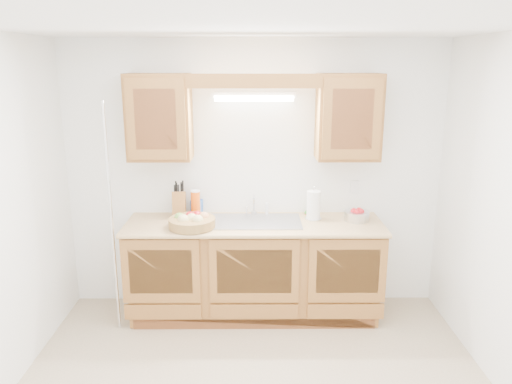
{
  "coord_description": "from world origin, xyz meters",
  "views": [
    {
      "loc": [
        -0.01,
        -3.06,
        2.3
      ],
      "look_at": [
        0.01,
        0.85,
        1.27
      ],
      "focal_mm": 35.0,
      "sensor_mm": 36.0,
      "label": 1
    }
  ],
  "objects_px": {
    "knife_block": "(179,204)",
    "apple_bowl": "(357,215)",
    "paper_towel": "(314,205)",
    "fruit_basket": "(192,221)"
  },
  "relations": [
    {
      "from": "knife_block",
      "to": "apple_bowl",
      "type": "xyz_separation_m",
      "value": [
        1.62,
        -0.12,
        -0.07
      ]
    },
    {
      "from": "fruit_basket",
      "to": "knife_block",
      "type": "relative_size",
      "value": 1.42
    },
    {
      "from": "fruit_basket",
      "to": "knife_block",
      "type": "distance_m",
      "value": 0.35
    },
    {
      "from": "paper_towel",
      "to": "apple_bowl",
      "type": "bearing_deg",
      "value": -5.7
    },
    {
      "from": "fruit_basket",
      "to": "paper_towel",
      "type": "xyz_separation_m",
      "value": [
        1.08,
        0.22,
        0.08
      ]
    },
    {
      "from": "knife_block",
      "to": "apple_bowl",
      "type": "height_order",
      "value": "knife_block"
    },
    {
      "from": "fruit_basket",
      "to": "paper_towel",
      "type": "distance_m",
      "value": 1.11
    },
    {
      "from": "knife_block",
      "to": "apple_bowl",
      "type": "distance_m",
      "value": 1.63
    },
    {
      "from": "paper_towel",
      "to": "knife_block",
      "type": "bearing_deg",
      "value": 176.32
    },
    {
      "from": "apple_bowl",
      "to": "knife_block",
      "type": "bearing_deg",
      "value": 175.84
    }
  ]
}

